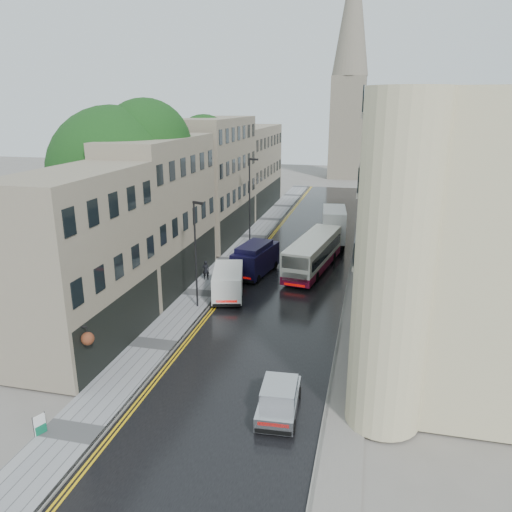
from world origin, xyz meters
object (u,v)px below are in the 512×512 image
at_px(white_van, 213,291).
at_px(lamp_post_near, 196,255).
at_px(silver_hatchback, 257,414).
at_px(pedestrian, 206,270).
at_px(tree_far, 185,180).
at_px(estate_sign, 40,425).
at_px(navy_van, 235,263).
at_px(tree_near, 117,195).
at_px(white_lorry, 323,230).
at_px(cream_bus, 291,262).
at_px(lamp_post_far, 250,202).

bearing_deg(white_van, lamp_post_near, -166.29).
relative_size(silver_hatchback, pedestrian, 2.48).
height_order(tree_far, estate_sign, tree_far).
bearing_deg(silver_hatchback, lamp_post_near, 116.87).
bearing_deg(navy_van, tree_near, -151.11).
relative_size(tree_near, silver_hatchback, 3.65).
height_order(tree_near, pedestrian, tree_near).
bearing_deg(lamp_post_near, estate_sign, -72.90).
height_order(tree_far, white_lorry, tree_far).
distance_m(tree_near, lamp_post_near, 8.50).
xyz_separation_m(white_lorry, silver_hatchback, (0.19, -28.51, -1.16)).
bearing_deg(lamp_post_near, white_lorry, 91.27).
relative_size(white_lorry, silver_hatchback, 1.87).
relative_size(cream_bus, silver_hatchback, 2.69).
relative_size(white_lorry, pedestrian, 4.63).
bearing_deg(silver_hatchback, tree_near, 129.59).
height_order(tree_near, silver_hatchback, tree_near).
bearing_deg(silver_hatchback, navy_van, 105.04).
bearing_deg(silver_hatchback, lamp_post_far, 101.16).
xyz_separation_m(white_lorry, estate_sign, (-8.63, -31.11, -1.33)).
bearing_deg(navy_van, tree_far, 137.67).
relative_size(navy_van, pedestrian, 3.47).
xyz_separation_m(tree_near, lamp_post_near, (7.20, -3.20, -3.18)).
height_order(cream_bus, white_lorry, white_lorry).
xyz_separation_m(tree_near, silver_hatchback, (14.26, -15.25, -6.21)).
distance_m(silver_hatchback, white_van, 13.96).
xyz_separation_m(white_van, estate_sign, (-2.75, -15.16, -0.54)).
bearing_deg(cream_bus, estate_sign, -99.13).
xyz_separation_m(pedestrian, estate_sign, (-0.58, -19.91, -0.33)).
distance_m(pedestrian, lamp_post_near, 6.12).
bearing_deg(silver_hatchback, tree_far, 112.81).
xyz_separation_m(tree_far, lamp_post_far, (6.49, 0.34, -1.96)).
bearing_deg(white_van, cream_bus, 43.65).
bearing_deg(estate_sign, tree_near, 131.34).
xyz_separation_m(tree_near, white_lorry, (14.08, 13.26, -5.06)).
relative_size(tree_near, navy_van, 2.60).
relative_size(tree_far, lamp_post_far, 1.50).
height_order(tree_far, white_van, tree_far).
relative_size(tree_far, white_lorry, 1.75).
bearing_deg(estate_sign, navy_van, 106.78).
xyz_separation_m(tree_near, lamp_post_far, (6.79, 13.34, -2.68)).
bearing_deg(tree_far, cream_bus, -36.55).
bearing_deg(estate_sign, lamp_post_far, 111.90).
bearing_deg(tree_far, white_lorry, 1.07).
distance_m(silver_hatchback, lamp_post_near, 14.29).
distance_m(cream_bus, pedestrian, 6.73).
bearing_deg(tree_near, white_van, -18.14).
bearing_deg(lamp_post_near, white_van, 51.44).
xyz_separation_m(white_lorry, lamp_post_far, (-7.29, 0.09, 2.38)).
distance_m(silver_hatchback, navy_van, 19.09).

